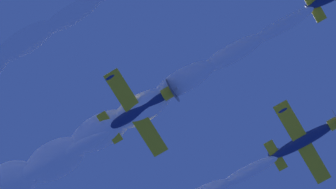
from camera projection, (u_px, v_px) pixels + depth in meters
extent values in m
cube|color=yellow|center=(314.00, 5.00, 68.31)|extent=(2.01, 3.68, 0.65)
cube|color=navy|center=(311.00, 3.00, 68.85)|extent=(1.35, 0.68, 1.32)
ellipsoid|color=navy|center=(304.00, 140.00, 74.29)|extent=(7.93, 3.65, 1.64)
cylinder|color=yellow|center=(333.00, 124.00, 73.71)|extent=(1.46, 1.67, 1.47)
cube|color=yellow|center=(302.00, 142.00, 74.16)|extent=(4.35, 9.89, 1.97)
ellipsoid|color=navy|center=(321.00, 172.00, 76.47)|extent=(1.12, 0.62, 0.36)
ellipsoid|color=navy|center=(283.00, 111.00, 71.85)|extent=(1.12, 0.62, 0.36)
cube|color=yellow|center=(276.00, 155.00, 74.90)|extent=(2.01, 3.68, 0.78)
cube|color=navy|center=(274.00, 153.00, 75.42)|extent=(1.39, 0.71, 1.35)
ellipsoid|color=#1E232D|center=(305.00, 136.00, 74.65)|extent=(1.99, 1.41, 0.95)
ellipsoid|color=navy|center=(138.00, 111.00, 70.42)|extent=(7.93, 3.63, 1.77)
cylinder|color=yellow|center=(168.00, 93.00, 69.91)|extent=(1.48, 1.63, 1.46)
cone|color=white|center=(174.00, 89.00, 69.80)|extent=(1.01, 0.87, 0.71)
cylinder|color=#3F3F47|center=(173.00, 90.00, 69.82)|extent=(1.05, 2.93, 3.08)
cube|color=yellow|center=(136.00, 113.00, 70.28)|extent=(4.36, 9.93, 1.68)
ellipsoid|color=navy|center=(161.00, 146.00, 72.45)|extent=(1.12, 0.61, 0.38)
ellipsoid|color=navy|center=(110.00, 78.00, 68.11)|extent=(1.12, 0.61, 0.38)
cube|color=yellow|center=(110.00, 128.00, 70.96)|extent=(2.02, 3.69, 0.69)
cube|color=navy|center=(109.00, 125.00, 71.49)|extent=(1.41, 0.67, 1.38)
ellipsoid|color=#1E232D|center=(140.00, 107.00, 70.80)|extent=(2.00, 1.39, 0.96)
ellipsoid|color=white|center=(281.00, 26.00, 68.69)|extent=(7.27, 3.34, 1.61)
ellipsoid|color=white|center=(232.00, 53.00, 69.79)|extent=(7.44, 3.87, 2.15)
ellipsoid|color=white|center=(184.00, 80.00, 70.51)|extent=(7.61, 4.39, 2.70)
ellipsoid|color=white|center=(141.00, 109.00, 71.37)|extent=(7.78, 4.92, 3.24)
ellipsoid|color=white|center=(100.00, 131.00, 72.43)|extent=(7.95, 5.45, 3.79)
ellipsoid|color=white|center=(55.00, 160.00, 73.43)|extent=(8.12, 5.98, 4.33)
ellipsoid|color=white|center=(8.00, 185.00, 74.02)|extent=(8.29, 6.51, 4.88)
ellipsoid|color=white|center=(249.00, 171.00, 75.53)|extent=(7.27, 3.34, 1.61)
ellipsoid|color=white|center=(72.00, 14.00, 66.92)|extent=(7.44, 3.87, 2.15)
ellipsoid|color=white|center=(25.00, 41.00, 67.86)|extent=(7.61, 4.39, 2.70)
ellipsoid|color=white|center=(81.00, 147.00, 71.50)|extent=(7.27, 3.34, 1.61)
ellipsoid|color=white|center=(37.00, 169.00, 72.51)|extent=(7.44, 3.87, 2.15)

